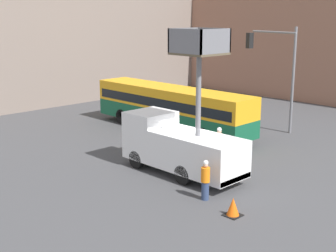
# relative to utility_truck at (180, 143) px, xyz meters

# --- Properties ---
(ground_plane) EXTENTS (120.00, 120.00, 0.00)m
(ground_plane) POSITION_rel_utility_truck_xyz_m (0.98, -0.09, -1.55)
(ground_plane) COLOR #424244
(building_backdrop_side) EXTENTS (10.00, 28.00, 10.29)m
(building_backdrop_side) POSITION_rel_utility_truck_xyz_m (26.28, 5.81, 3.59)
(building_backdrop_side) COLOR #936651
(building_backdrop_side) RESTS_ON ground_plane
(utility_truck) EXTENTS (2.20, 6.52, 7.01)m
(utility_truck) POSITION_rel_utility_truck_xyz_m (0.00, 0.00, 0.00)
(utility_truck) COLOR white
(utility_truck) RESTS_ON ground_plane
(city_bus) EXTENTS (2.42, 12.40, 2.93)m
(city_bus) POSITION_rel_utility_truck_xyz_m (5.67, 6.28, 0.20)
(city_bus) COLOR #145638
(city_bus) RESTS_ON ground_plane
(traffic_light_pole) EXTENTS (3.90, 3.64, 6.84)m
(traffic_light_pole) POSITION_rel_utility_truck_xyz_m (9.67, 0.78, 3.06)
(traffic_light_pole) COLOR slate
(traffic_light_pole) RESTS_ON ground_plane
(road_worker_near_truck) EXTENTS (0.38, 0.38, 1.74)m
(road_worker_near_truck) POSITION_rel_utility_truck_xyz_m (-1.62, -3.07, -0.69)
(road_worker_near_truck) COLOR navy
(road_worker_near_truck) RESTS_ON ground_plane
(road_worker_directing) EXTENTS (0.38, 0.38, 1.91)m
(road_worker_directing) POSITION_rel_utility_truck_xyz_m (2.69, -0.25, -0.59)
(road_worker_directing) COLOR navy
(road_worker_directing) RESTS_ON ground_plane
(traffic_cone_near_truck) EXTENTS (0.64, 0.64, 0.74)m
(traffic_cone_near_truck) POSITION_rel_utility_truck_xyz_m (-2.07, -4.89, -1.20)
(traffic_cone_near_truck) COLOR black
(traffic_cone_near_truck) RESTS_ON ground_plane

